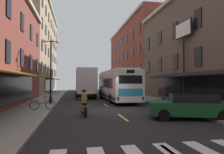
% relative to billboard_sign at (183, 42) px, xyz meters
% --- Properties ---
extents(ground_plane, '(34.80, 80.00, 0.10)m').
position_rel_billboard_sign_xyz_m(ground_plane, '(-7.05, -1.73, -5.84)').
color(ground_plane, black).
extents(lane_centre_dashes, '(0.14, 73.90, 0.01)m').
position_rel_billboard_sign_xyz_m(lane_centre_dashes, '(-7.05, -1.98, -5.78)').
color(lane_centre_dashes, '#DBCC4C').
rests_on(lane_centre_dashes, ground).
extents(sidewalk_left, '(3.00, 80.00, 0.14)m').
position_rel_billboard_sign_xyz_m(sidewalk_left, '(-12.95, -1.73, -5.72)').
color(sidewalk_left, gray).
rests_on(sidewalk_left, ground).
extents(sidewalk_right, '(3.00, 80.00, 0.14)m').
position_rel_billboard_sign_xyz_m(sidewalk_right, '(-1.15, -1.73, -5.72)').
color(sidewalk_right, gray).
rests_on(sidewalk_right, ground).
extents(storefront_row_right, '(9.44, 79.90, 14.27)m').
position_rel_billboard_sign_xyz_m(storefront_row_right, '(4.33, 0.94, 0.35)').
color(storefront_row_right, brown).
rests_on(storefront_row_right, ground).
extents(billboard_sign, '(0.40, 2.63, 7.51)m').
position_rel_billboard_sign_xyz_m(billboard_sign, '(0.00, 0.00, 0.00)').
color(billboard_sign, black).
rests_on(billboard_sign, sidewalk_right).
extents(transit_bus, '(2.66, 11.42, 3.33)m').
position_rel_billboard_sign_xyz_m(transit_bus, '(-5.19, 5.26, -4.04)').
color(transit_bus, white).
rests_on(transit_bus, ground).
extents(box_truck, '(2.54, 6.80, 3.79)m').
position_rel_billboard_sign_xyz_m(box_truck, '(-8.38, 9.67, -3.84)').
color(box_truck, black).
rests_on(box_truck, ground).
extents(sedan_near, '(2.01, 4.45, 1.34)m').
position_rel_billboard_sign_xyz_m(sedan_near, '(-8.55, 19.41, -5.09)').
color(sedan_near, silver).
rests_on(sedan_near, ground).
extents(sedan_mid, '(4.73, 3.12, 1.41)m').
position_rel_billboard_sign_xyz_m(sedan_mid, '(-3.43, -6.47, -5.06)').
color(sedan_mid, '#144723').
rests_on(sedan_mid, ground).
extents(motorcycle_rider, '(0.62, 2.07, 1.66)m').
position_rel_billboard_sign_xyz_m(motorcycle_rider, '(-9.27, -4.17, -5.08)').
color(motorcycle_rider, black).
rests_on(motorcycle_rider, ground).
extents(bicycle_near, '(1.69, 0.53, 0.91)m').
position_rel_billboard_sign_xyz_m(bicycle_near, '(-12.07, -1.90, -5.28)').
color(bicycle_near, black).
rests_on(bicycle_near, sidewalk_left).
extents(pedestrian_near, '(0.51, 0.36, 1.77)m').
position_rel_billboard_sign_xyz_m(pedestrian_near, '(-0.31, 11.34, -4.71)').
color(pedestrian_near, maroon).
rests_on(pedestrian_near, sidewalk_right).
extents(pedestrian_mid, '(0.36, 0.36, 1.57)m').
position_rel_billboard_sign_xyz_m(pedestrian_mid, '(-1.82, 8.19, -4.85)').
color(pedestrian_mid, '#B29947').
rests_on(pedestrian_mid, sidewalk_right).
extents(pedestrian_far, '(0.36, 0.36, 1.83)m').
position_rel_billboard_sign_xyz_m(pedestrian_far, '(-1.00, 9.86, -4.70)').
color(pedestrian_far, maroon).
rests_on(pedestrian_far, sidewalk_right).
extents(pedestrian_rear, '(0.36, 0.36, 1.62)m').
position_rel_billboard_sign_xyz_m(pedestrian_rear, '(-0.86, 2.45, -4.82)').
color(pedestrian_rear, navy).
rests_on(pedestrian_rear, sidewalk_right).
extents(street_lamp_twin, '(1.42, 0.32, 5.83)m').
position_rel_billboard_sign_xyz_m(street_lamp_twin, '(-11.96, 2.22, -2.43)').
color(street_lamp_twin, black).
rests_on(street_lamp_twin, sidewalk_left).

